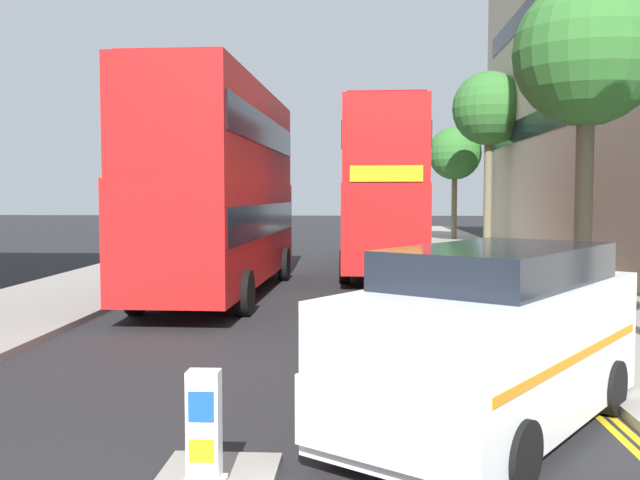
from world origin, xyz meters
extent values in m
cube|color=gray|center=(6.50, 16.00, 0.07)|extent=(4.00, 80.00, 0.14)
cube|color=gray|center=(-6.50, 16.00, 0.07)|extent=(4.00, 80.00, 0.14)
cube|color=yellow|center=(4.40, 14.00, 0.00)|extent=(0.10, 56.00, 0.01)
cube|color=yellow|center=(4.24, 14.00, 0.00)|extent=(0.10, 56.00, 0.01)
cube|color=white|center=(0.00, 2.58, 0.73)|extent=(0.28, 0.20, 0.95)
cube|color=blue|center=(0.00, 2.48, 0.92)|extent=(0.22, 0.01, 0.26)
cube|color=yellow|center=(0.00, 2.48, 0.54)|extent=(0.22, 0.01, 0.20)
cube|color=red|center=(-2.45, 15.77, 1.74)|extent=(2.73, 10.85, 2.60)
cube|color=red|center=(-2.45, 15.77, 4.29)|extent=(2.68, 10.63, 2.50)
cube|color=black|center=(-2.45, 15.77, 2.04)|extent=(2.75, 10.42, 0.84)
cube|color=black|center=(-2.45, 15.77, 4.39)|extent=(2.74, 10.20, 0.80)
cube|color=yellow|center=(-2.33, 21.15, 3.29)|extent=(2.00, 0.10, 0.44)
cube|color=maroon|center=(-2.45, 15.77, 5.59)|extent=(2.46, 9.77, 0.10)
cylinder|color=black|center=(-3.62, 19.14, 0.52)|extent=(0.32, 1.05, 1.04)
cylinder|color=black|center=(-1.12, 19.09, 0.52)|extent=(0.32, 1.05, 1.04)
cylinder|color=black|center=(-3.77, 12.45, 0.52)|extent=(0.32, 1.05, 1.04)
cylinder|color=black|center=(-1.27, 12.40, 0.52)|extent=(0.32, 1.05, 1.04)
cube|color=red|center=(2.18, 21.84, 1.74)|extent=(2.85, 10.88, 2.60)
cube|color=red|center=(2.18, 21.84, 4.29)|extent=(2.79, 10.66, 2.50)
cube|color=black|center=(2.18, 21.84, 2.04)|extent=(2.86, 10.44, 0.84)
cube|color=black|center=(2.18, 21.84, 4.39)|extent=(2.85, 10.23, 0.80)
cube|color=yellow|center=(2.00, 16.46, 3.29)|extent=(2.00, 0.12, 0.44)
cube|color=maroon|center=(2.18, 21.84, 5.59)|extent=(2.56, 9.79, 0.10)
cylinder|color=black|center=(3.32, 18.45, 0.52)|extent=(0.33, 1.05, 1.04)
cylinder|color=black|center=(0.82, 18.53, 0.52)|extent=(0.33, 1.05, 1.04)
cylinder|color=black|center=(3.53, 25.14, 0.52)|extent=(0.33, 1.05, 1.04)
cylinder|color=black|center=(1.04, 25.22, 0.52)|extent=(0.33, 1.05, 1.04)
cube|color=white|center=(2.85, 4.81, 0.94)|extent=(4.22, 4.95, 1.50)
cube|color=black|center=(2.94, 4.93, 1.74)|extent=(3.13, 3.49, 0.76)
cube|color=white|center=(1.80, 3.25, 0.68)|extent=(2.15, 1.99, 0.67)
cube|color=orange|center=(2.85, 4.81, 0.99)|extent=(4.02, 4.65, 0.10)
cylinder|color=black|center=(2.78, 3.09, 0.34)|extent=(0.56, 0.69, 0.68)
cylinder|color=black|center=(1.29, 4.11, 0.34)|extent=(0.56, 0.69, 0.68)
cylinder|color=black|center=(4.42, 5.50, 0.34)|extent=(0.56, 0.69, 0.68)
cylinder|color=black|center=(2.93, 6.52, 0.34)|extent=(0.56, 0.69, 0.68)
cylinder|color=#6B6047|center=(6.69, 38.85, 2.17)|extent=(0.32, 0.32, 4.06)
cylinder|color=#6B6047|center=(7.44, 38.93, 4.72)|extent=(0.28, 1.55, 1.13)
cylinder|color=#6B6047|center=(6.41, 39.28, 4.55)|extent=(0.97, 0.69, 0.80)
cylinder|color=#6B6047|center=(6.18, 38.35, 4.69)|extent=(1.11, 1.13, 1.08)
sphere|color=#33702D|center=(6.69, 38.85, 5.12)|extent=(3.08, 3.08, 3.08)
cylinder|color=#6B6047|center=(6.14, 12.49, 2.47)|extent=(0.38, 0.38, 4.67)
cylinder|color=#6B6047|center=(6.59, 12.37, 5.14)|extent=(0.38, 0.98, 0.74)
cylinder|color=#6B6047|center=(6.51, 13.11, 5.32)|extent=(1.34, 0.87, 1.10)
cylinder|color=#6B6047|center=(5.78, 12.77, 5.13)|extent=(0.67, 0.84, 0.72)
cylinder|color=#6B6047|center=(5.85, 12.22, 5.09)|extent=(0.68, 0.70, 0.65)
cylinder|color=#6B6047|center=(6.32, 12.02, 5.16)|extent=(1.04, 0.49, 0.80)
sphere|color=#33702D|center=(6.14, 12.49, 5.75)|extent=(3.14, 3.14, 3.14)
cylinder|color=#6B6047|center=(7.49, 32.29, 2.99)|extent=(0.42, 0.42, 5.69)
cylinder|color=#6B6047|center=(8.21, 32.38, 6.34)|extent=(0.31, 1.49, 1.09)
cylinder|color=#6B6047|center=(7.37, 32.79, 6.19)|extent=(1.07, 0.38, 0.80)
cylinder|color=#6B6047|center=(7.18, 31.81, 6.24)|extent=(1.07, 0.76, 0.89)
sphere|color=#33702D|center=(7.49, 32.29, 6.91)|extent=(3.58, 3.58, 3.58)
cube|color=black|center=(8.48, 24.84, 5.65)|extent=(0.04, 24.64, 1.00)
camera|label=1|loc=(1.35, -3.40, 2.71)|focal=40.33mm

